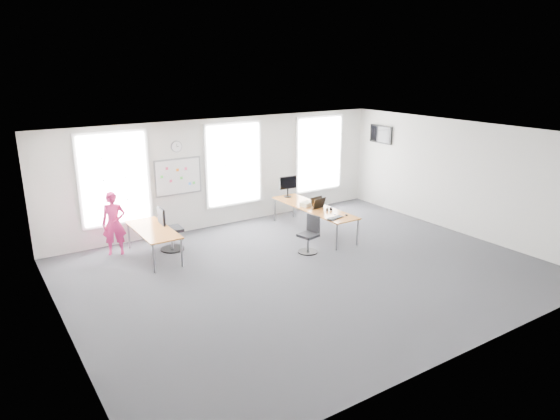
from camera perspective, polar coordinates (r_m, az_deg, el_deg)
floor at (r=11.18m, az=3.17°, el=-6.93°), size 10.00×10.00×0.00m
ceiling at (r=10.35m, az=3.44°, el=8.47°), size 10.00×10.00×0.00m
wall_back at (r=13.99m, az=-6.45°, el=4.30°), size 10.00×0.00×10.00m
wall_front at (r=8.00m, az=20.60°, el=-6.26°), size 10.00×0.00×10.00m
wall_left at (r=8.83m, az=-23.98°, el=-4.51°), size 0.00×10.00×10.00m
wall_right at (r=14.14m, az=19.91°, el=3.52°), size 0.00×10.00×10.00m
window_left at (r=12.90m, az=-18.41°, el=3.39°), size 1.60×0.06×2.20m
window_mid at (r=14.06m, az=-5.33°, el=5.22°), size 1.60×0.06×2.20m
window_right at (r=15.65m, az=4.48°, el=6.41°), size 1.60×0.06×2.20m
desk_right at (r=13.42m, az=3.85°, el=0.17°), size 0.78×2.94×0.72m
desk_left at (r=12.06m, az=-14.30°, el=-2.39°), size 0.77×1.92×0.70m
chair_right at (r=12.11m, az=3.39°, el=-3.02°), size 0.50×0.49×0.91m
chair_left at (r=12.47m, az=-12.58°, el=-2.41°), size 0.59×0.59×1.10m
person at (r=12.49m, az=-18.44°, el=-1.46°), size 0.65×0.54×1.54m
whiteboard at (r=13.42m, az=-11.56°, el=3.75°), size 1.20×0.03×0.90m
wall_clock at (r=13.27m, az=-11.76°, el=7.12°), size 0.30×0.04×0.30m
tv at (r=15.91m, az=11.46°, el=8.49°), size 0.06×0.90×0.55m
keyboard at (r=12.46m, az=6.32°, el=-0.92°), size 0.50×0.30×0.02m
mouse at (r=12.71m, az=7.60°, el=-0.58°), size 0.07×0.11×0.04m
lens_cap at (r=12.79m, az=6.28°, el=-0.49°), size 0.07×0.07×0.01m
headphones at (r=13.06m, az=5.61°, el=0.08°), size 0.16×0.09×0.10m
laptop_sleeve at (r=13.23m, az=4.36°, el=0.81°), size 0.38×0.23×0.31m
paper_stack at (r=13.46m, az=3.05°, el=0.68°), size 0.36×0.30×0.11m
monitor at (r=14.26m, az=0.92°, el=2.91°), size 0.55×0.22×0.61m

